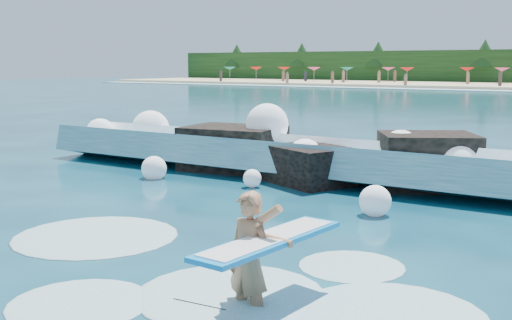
{
  "coord_description": "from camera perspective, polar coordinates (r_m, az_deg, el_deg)",
  "views": [
    {
      "loc": [
        8.43,
        -8.39,
        3.09
      ],
      "look_at": [
        1.5,
        2.0,
        1.2
      ],
      "focal_mm": 45.0,
      "sensor_mm": 36.0,
      "label": 1
    }
  ],
  "objects": [
    {
      "name": "ground",
      "position": [
        12.29,
        -11.13,
        -6.12
      ],
      "size": [
        200.0,
        200.0,
        0.0
      ],
      "primitive_type": "plane",
      "color": "#07283C",
      "rests_on": "ground"
    },
    {
      "name": "breaking_wave",
      "position": [
        17.81,
        2.91,
        0.19
      ],
      "size": [
        16.2,
        2.6,
        1.4
      ],
      "color": "teal",
      "rests_on": "ground"
    },
    {
      "name": "rock_cluster",
      "position": [
        17.45,
        4.93,
        0.06
      ],
      "size": [
        8.66,
        3.71,
        1.6
      ],
      "color": "black",
      "rests_on": "ground"
    },
    {
      "name": "surfer_with_board",
      "position": [
        8.2,
        -0.22,
        -8.59
      ],
      "size": [
        1.0,
        2.96,
        1.81
      ],
      "color": "#A4714C",
      "rests_on": "ground"
    },
    {
      "name": "wave_spray",
      "position": [
        17.91,
        1.04,
        1.51
      ],
      "size": [
        14.65,
        4.37,
        2.03
      ],
      "color": "white",
      "rests_on": "ground"
    },
    {
      "name": "surf_foam",
      "position": [
        9.67,
        -5.08,
        -10.06
      ],
      "size": [
        9.34,
        5.15,
        0.15
      ],
      "color": "silver",
      "rests_on": "ground"
    }
  ]
}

